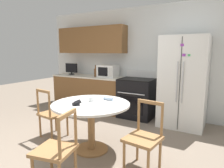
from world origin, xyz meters
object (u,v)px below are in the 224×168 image
object	(u,v)px
refrigerator	(183,82)
dining_chair_near	(56,150)
countertop_tv	(71,68)
counter_bottle	(96,72)
oven_range	(137,98)
wallet	(77,103)
dining_chair_right	(144,138)
microwave	(108,71)
candle_glass	(92,100)
dining_chair_left	(52,114)

from	to	relation	value
refrigerator	dining_chair_near	bearing A→B (deg)	-108.00
refrigerator	countertop_tv	distance (m)	3.06
dining_chair_near	counter_bottle	bearing A→B (deg)	14.17
oven_range	wallet	distance (m)	2.08
oven_range	dining_chair_right	bearing A→B (deg)	-64.83
oven_range	countertop_tv	world-z (taller)	countertop_tv
countertop_tv	dining_chair_right	distance (m)	3.59
dining_chair_right	dining_chair_near	bearing A→B (deg)	54.29
microwave	wallet	size ratio (longest dim) A/B	2.72
oven_range	dining_chair_right	size ratio (longest dim) A/B	1.20
oven_range	wallet	xyz separation A→B (m)	(-0.11, -2.05, 0.32)
candle_glass	counter_bottle	bearing A→B (deg)	122.52
microwave	counter_bottle	xyz separation A→B (m)	(-0.35, -0.05, -0.04)
oven_range	microwave	bearing A→B (deg)	177.48
dining_chair_left	wallet	xyz separation A→B (m)	(0.78, -0.23, 0.36)
countertop_tv	dining_chair_right	xyz separation A→B (m)	(2.93, -1.98, -0.63)
countertop_tv	dining_chair_left	xyz separation A→B (m)	(1.13, -1.85, -0.63)
microwave	countertop_tv	bearing A→B (deg)	-179.86
oven_range	wallet	world-z (taller)	oven_range
wallet	oven_range	bearing A→B (deg)	86.96
dining_chair_right	dining_chair_left	distance (m)	1.81
countertop_tv	wallet	size ratio (longest dim) A/B	2.21
oven_range	counter_bottle	distance (m)	1.28
oven_range	candle_glass	distance (m)	1.81
dining_chair_left	microwave	bearing A→B (deg)	95.38
countertop_tv	dining_chair_near	xyz separation A→B (m)	(2.18, -2.78, -0.63)
oven_range	dining_chair_left	world-z (taller)	oven_range
oven_range	candle_glass	size ratio (longest dim) A/B	12.26
microwave	candle_glass	bearing A→B (deg)	-66.81
microwave	dining_chair_near	bearing A→B (deg)	-70.76
dining_chair_left	candle_glass	xyz separation A→B (m)	(0.86, 0.03, 0.36)
counter_bottle	dining_chair_right	bearing A→B (deg)	-43.01
countertop_tv	wallet	world-z (taller)	countertop_tv
oven_range	dining_chair_near	world-z (taller)	oven_range
refrigerator	dining_chair_left	bearing A→B (deg)	-137.57
countertop_tv	dining_chair_near	size ratio (longest dim) A/B	0.43
oven_range	dining_chair_right	xyz separation A→B (m)	(0.92, -1.95, -0.03)
dining_chair_left	dining_chair_near	size ratio (longest dim) A/B	1.00
dining_chair_near	oven_range	bearing A→B (deg)	-8.16
counter_bottle	candle_glass	world-z (taller)	counter_bottle
oven_range	dining_chair_left	distance (m)	2.02
counter_bottle	dining_chair_left	xyz separation A→B (m)	(0.27, -1.80, -0.58)
dining_chair_left	oven_range	bearing A→B (deg)	71.76
counter_bottle	refrigerator	bearing A→B (deg)	-0.93
refrigerator	oven_range	bearing A→B (deg)	177.14
dining_chair_right	dining_chair_left	size ratio (longest dim) A/B	1.00
refrigerator	dining_chair_near	world-z (taller)	refrigerator
microwave	wallet	xyz separation A→B (m)	(0.70, -2.09, -0.26)
countertop_tv	counter_bottle	world-z (taller)	countertop_tv
countertop_tv	dining_chair_right	bearing A→B (deg)	-34.07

